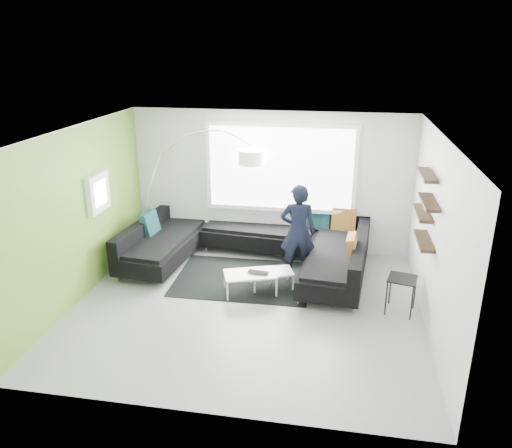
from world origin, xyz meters
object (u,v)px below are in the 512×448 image
Objects in this scene: sectional_sofa at (248,247)px; person at (298,231)px; coffee_table at (261,280)px; arc_lamp at (148,195)px; side_table at (401,295)px; laptop at (257,274)px.

sectional_sofa is 2.63× the size of person.
coffee_table is at bearing 42.98° from person.
arc_lamp is 4.22× the size of side_table.
sectional_sofa is at bearing -20.86° from person.
sectional_sofa is at bearing 94.54° from coffee_table.
sectional_sofa is 1.07m from person.
person is at bearing 149.81° from side_table.
laptop is (-0.04, -0.16, 0.20)m from coffee_table.
arc_lamp is at bearing 135.02° from coffee_table.
arc_lamp reaches higher than sectional_sofa.
sectional_sofa reaches higher than side_table.
side_table is (4.69, -1.50, -0.94)m from arc_lamp.
sectional_sofa reaches higher than coffee_table.
arc_lamp is (-2.02, 0.27, 0.83)m from sectional_sofa.
arc_lamp is 6.58× the size of laptop.
laptop is (-0.59, -0.82, -0.48)m from person.
side_table is at bearing -29.58° from arc_lamp.
arc_lamp is 2.85m from laptop.
arc_lamp is at bearing 158.38° from laptop.
side_table is (2.67, -1.23, -0.12)m from sectional_sofa.
side_table is at bearing -28.01° from coffee_table.
coffee_table is 2.96× the size of laptop.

